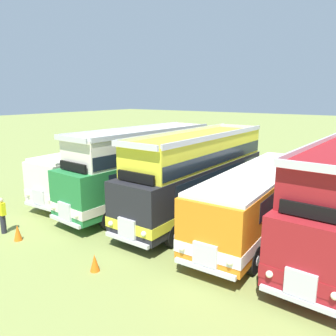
{
  "coord_description": "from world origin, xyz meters",
  "views": [
    {
      "loc": [
        3.43,
        -14.34,
        6.36
      ],
      "look_at": [
        -7.31,
        0.57,
        2.28
      ],
      "focal_mm": 35.36,
      "sensor_mm": 36.0,
      "label": 1
    }
  ],
  "objects_px": {
    "bus_third_in_row": "(199,172)",
    "marshal_person": "(2,215)",
    "bus_second_in_row": "(143,166)",
    "cone_mid_row": "(95,263)",
    "bus_first_in_row": "(106,167)",
    "bus_fourth_in_row": "(259,196)",
    "cone_near_end": "(18,233)"
  },
  "relations": [
    {
      "from": "marshal_person",
      "to": "bus_fourth_in_row",
      "type": "bearing_deg",
      "value": 36.69
    },
    {
      "from": "bus_second_in_row",
      "to": "bus_third_in_row",
      "type": "distance_m",
      "value": 3.49
    },
    {
      "from": "cone_mid_row",
      "to": "bus_first_in_row",
      "type": "bearing_deg",
      "value": 133.49
    },
    {
      "from": "bus_second_in_row",
      "to": "cone_near_end",
      "type": "xyz_separation_m",
      "value": [
        -1.4,
        -7.02,
        -2.0
      ]
    },
    {
      "from": "marshal_person",
      "to": "cone_near_end",
      "type": "bearing_deg",
      "value": -2.11
    },
    {
      "from": "bus_first_in_row",
      "to": "bus_third_in_row",
      "type": "distance_m",
      "value": 6.94
    },
    {
      "from": "bus_third_in_row",
      "to": "cone_mid_row",
      "type": "bearing_deg",
      "value": -90.47
    },
    {
      "from": "bus_second_in_row",
      "to": "bus_first_in_row",
      "type": "bearing_deg",
      "value": 173.23
    },
    {
      "from": "cone_near_end",
      "to": "bus_third_in_row",
      "type": "bearing_deg",
      "value": 57.26
    },
    {
      "from": "bus_fourth_in_row",
      "to": "marshal_person",
      "type": "relative_size",
      "value": 6.28
    },
    {
      "from": "bus_first_in_row",
      "to": "cone_mid_row",
      "type": "bearing_deg",
      "value": -46.51
    },
    {
      "from": "bus_second_in_row",
      "to": "marshal_person",
      "type": "bearing_deg",
      "value": -111.03
    },
    {
      "from": "bus_second_in_row",
      "to": "bus_third_in_row",
      "type": "xyz_separation_m",
      "value": [
        3.45,
        0.52,
        0.0
      ]
    },
    {
      "from": "bus_fourth_in_row",
      "to": "cone_mid_row",
      "type": "distance_m",
      "value": 7.95
    },
    {
      "from": "bus_third_in_row",
      "to": "cone_mid_row",
      "type": "xyz_separation_m",
      "value": [
        -0.06,
        -7.33,
        -2.04
      ]
    },
    {
      "from": "bus_first_in_row",
      "to": "bus_fourth_in_row",
      "type": "bearing_deg",
      "value": -1.33
    },
    {
      "from": "bus_second_in_row",
      "to": "cone_near_end",
      "type": "relative_size",
      "value": 14.53
    },
    {
      "from": "bus_fourth_in_row",
      "to": "cone_mid_row",
      "type": "xyz_separation_m",
      "value": [
        -3.51,
        -6.99,
        -1.43
      ]
    },
    {
      "from": "bus_third_in_row",
      "to": "bus_fourth_in_row",
      "type": "xyz_separation_m",
      "value": [
        3.45,
        -0.35,
        -0.61
      ]
    },
    {
      "from": "bus_third_in_row",
      "to": "bus_fourth_in_row",
      "type": "height_order",
      "value": "bus_third_in_row"
    },
    {
      "from": "bus_second_in_row",
      "to": "cone_near_end",
      "type": "bearing_deg",
      "value": -101.25
    },
    {
      "from": "cone_near_end",
      "to": "cone_mid_row",
      "type": "relative_size",
      "value": 1.11
    },
    {
      "from": "cone_near_end",
      "to": "marshal_person",
      "type": "distance_m",
      "value": 1.39
    },
    {
      "from": "bus_fourth_in_row",
      "to": "cone_near_end",
      "type": "xyz_separation_m",
      "value": [
        -8.3,
        -7.19,
        -1.39
      ]
    },
    {
      "from": "bus_fourth_in_row",
      "to": "cone_mid_row",
      "type": "bearing_deg",
      "value": -116.7
    },
    {
      "from": "bus_third_in_row",
      "to": "marshal_person",
      "type": "xyz_separation_m",
      "value": [
        -6.13,
        -7.49,
        -1.47
      ]
    },
    {
      "from": "bus_third_in_row",
      "to": "bus_fourth_in_row",
      "type": "distance_m",
      "value": 3.52
    },
    {
      "from": "bus_second_in_row",
      "to": "cone_mid_row",
      "type": "relative_size",
      "value": 16.17
    },
    {
      "from": "bus_first_in_row",
      "to": "bus_fourth_in_row",
      "type": "relative_size",
      "value": 0.96
    },
    {
      "from": "cone_mid_row",
      "to": "bus_fourth_in_row",
      "type": "bearing_deg",
      "value": 63.3
    },
    {
      "from": "bus_second_in_row",
      "to": "cone_mid_row",
      "type": "bearing_deg",
      "value": -63.55
    },
    {
      "from": "bus_first_in_row",
      "to": "cone_mid_row",
      "type": "xyz_separation_m",
      "value": [
        6.85,
        -7.23,
        -1.43
      ]
    }
  ]
}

